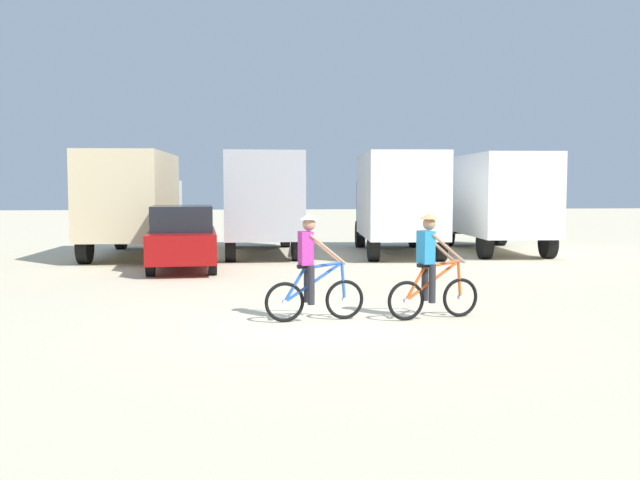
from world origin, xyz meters
The scene contains 8 objects.
ground_plane centered at (0.00, 0.00, 0.00)m, with size 120.00×120.00×0.00m, color beige.
box_truck_tan_camper centered at (-5.00, 12.06, 1.87)m, with size 2.59×6.82×3.35m.
box_truck_grey_hauler centered at (-0.86, 12.29, 1.87)m, with size 2.54×6.80×3.35m.
box_truck_white_box centered at (3.70, 11.86, 1.87)m, with size 2.85×6.90×3.35m.
box_truck_avon_van centered at (7.29, 12.29, 1.87)m, with size 2.69×6.86×3.35m.
sedan_parked centered at (-3.07, 7.96, 0.88)m, with size 2.05×4.31×1.76m.
cyclist_orange_shirt centered at (-0.21, 0.31, 0.85)m, with size 1.72×0.54×1.82m.
cyclist_cowboy_hat centered at (1.84, 0.28, 0.85)m, with size 1.70×0.60×1.82m.
Camera 1 is at (-1.25, -11.40, 2.26)m, focal length 39.45 mm.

